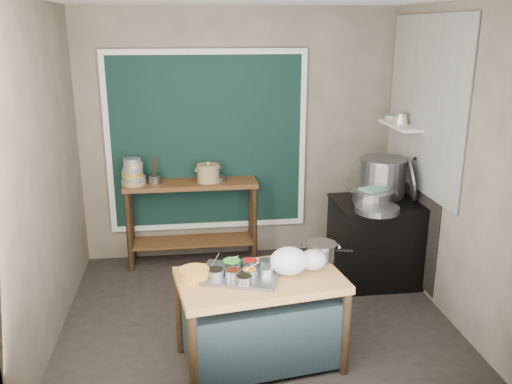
{
  "coord_description": "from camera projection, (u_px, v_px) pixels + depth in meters",
  "views": [
    {
      "loc": [
        -0.59,
        -4.48,
        2.58
      ],
      "look_at": [
        0.04,
        0.25,
        1.12
      ],
      "focal_mm": 38.0,
      "sensor_mm": 36.0,
      "label": 1
    }
  ],
  "objects": [
    {
      "name": "curtain_panel",
      "position": [
        207.0,
        142.0,
        6.03
      ],
      "size": [
        2.1,
        0.02,
        1.9
      ],
      "primitive_type": "cube",
      "color": "black",
      "rests_on": "back_wall"
    },
    {
      "name": "wall_shelf",
      "position": [
        400.0,
        125.0,
        5.62
      ],
      "size": [
        0.22,
        0.7,
        0.03
      ],
      "primitive_type": "cube",
      "color": "beige",
      "rests_on": "right_wall"
    },
    {
      "name": "steamer",
      "position": [
        373.0,
        197.0,
        5.43
      ],
      "size": [
        0.55,
        0.55,
        0.14
      ],
      "primitive_type": null,
      "rotation": [
        0.0,
        0.0,
        -0.32
      ],
      "color": "gray",
      "rests_on": "stove_top"
    },
    {
      "name": "shallow_pan",
      "position": [
        377.0,
        209.0,
        5.19
      ],
      "size": [
        0.55,
        0.55,
        0.06
      ],
      "primitive_type": "cylinder",
      "rotation": [
        0.0,
        0.0,
        0.35
      ],
      "color": "gray",
      "rests_on": "stove_top"
    },
    {
      "name": "stove_top",
      "position": [
        380.0,
        203.0,
        5.52
      ],
      "size": [
        0.92,
        0.69,
        0.03
      ],
      "primitive_type": "cube",
      "color": "black",
      "rests_on": "stove_block"
    },
    {
      "name": "curtain_frame",
      "position": [
        207.0,
        142.0,
        6.02
      ],
      "size": [
        2.22,
        0.03,
        2.02
      ],
      "primitive_type": null,
      "color": "beige",
      "rests_on": "back_wall"
    },
    {
      "name": "yellow_basin",
      "position": [
        194.0,
        274.0,
        4.08
      ],
      "size": [
        0.3,
        0.3,
        0.09
      ],
      "primitive_type": "cylinder",
      "rotation": [
        0.0,
        0.0,
        -0.36
      ],
      "color": "#C18432",
      "rests_on": "prep_table"
    },
    {
      "name": "tile_panel",
      "position": [
        424.0,
        105.0,
        5.28
      ],
      "size": [
        0.02,
        1.7,
        1.7
      ],
      "primitive_type": "cube",
      "color": "#B2B2AA",
      "rests_on": "right_wall"
    },
    {
      "name": "shelf_bowl_stack",
      "position": [
        401.0,
        119.0,
        5.61
      ],
      "size": [
        0.14,
        0.14,
        0.11
      ],
      "color": "silver",
      "rests_on": "wall_shelf"
    },
    {
      "name": "green_cloth",
      "position": [
        373.0,
        189.0,
        5.41
      ],
      "size": [
        0.29,
        0.27,
        0.02
      ],
      "primitive_type": "cube",
      "rotation": [
        0.0,
        0.0,
        0.44
      ],
      "color": "#59927A",
      "rests_on": "steamer"
    },
    {
      "name": "condiment_tray",
      "position": [
        239.0,
        275.0,
        4.14
      ],
      "size": [
        0.7,
        0.6,
        0.03
      ],
      "primitive_type": "cube",
      "rotation": [
        0.0,
        0.0,
        -0.32
      ],
      "color": "gray",
      "rests_on": "prep_table"
    },
    {
      "name": "plastic_bag_b",
      "position": [
        312.0,
        260.0,
        4.24
      ],
      "size": [
        0.25,
        0.23,
        0.16
      ],
      "primitive_type": "ellipsoid",
      "rotation": [
        0.0,
        0.0,
        0.22
      ],
      "color": "white",
      "rests_on": "prep_table"
    },
    {
      "name": "soot_patch",
      "position": [
        411.0,
        213.0,
        5.71
      ],
      "size": [
        0.01,
        1.3,
        1.3
      ],
      "primitive_type": "cube",
      "color": "black",
      "rests_on": "right_wall"
    },
    {
      "name": "prep_table",
      "position": [
        260.0,
        320.0,
        4.25
      ],
      "size": [
        1.34,
        0.89,
        0.75
      ],
      "primitive_type": "cube",
      "rotation": [
        0.0,
        0.0,
        0.15
      ],
      "color": "#9D6939",
      "rests_on": "floor"
    },
    {
      "name": "left_wall",
      "position": [
        44.0,
        177.0,
        4.45
      ],
      "size": [
        0.02,
        3.0,
        2.8
      ],
      "primitive_type": "cube",
      "color": "#776A5B",
      "rests_on": "floor"
    },
    {
      "name": "back_wall",
      "position": [
        238.0,
        136.0,
        6.1
      ],
      "size": [
        3.5,
        0.02,
        2.8
      ],
      "primitive_type": "cube",
      "color": "#776A5B",
      "rests_on": "floor"
    },
    {
      "name": "wide_bowl",
      "position": [
        216.0,
        178.0,
        5.97
      ],
      "size": [
        0.22,
        0.22,
        0.06
      ],
      "primitive_type": "cylinder",
      "rotation": [
        0.0,
        0.0,
        -0.0
      ],
      "color": "gray",
      "rests_on": "back_counter"
    },
    {
      "name": "stove_block",
      "position": [
        377.0,
        243.0,
        5.64
      ],
      "size": [
        0.9,
        0.68,
        0.85
      ],
      "primitive_type": "cube",
      "color": "black",
      "rests_on": "floor"
    },
    {
      "name": "utensil_cup",
      "position": [
        155.0,
        179.0,
        5.88
      ],
      "size": [
        0.18,
        0.18,
        0.09
      ],
      "primitive_type": "cylinder",
      "rotation": [
        0.0,
        0.0,
        -0.16
      ],
      "color": "gray",
      "rests_on": "back_counter"
    },
    {
      "name": "saucepan",
      "position": [
        320.0,
        251.0,
        4.43
      ],
      "size": [
        0.31,
        0.31,
        0.14
      ],
      "primitive_type": null,
      "rotation": [
        0.0,
        0.0,
        -0.21
      ],
      "color": "gray",
      "rests_on": "prep_table"
    },
    {
      "name": "plastic_bag_a",
      "position": [
        289.0,
        261.0,
        4.15
      ],
      "size": [
        0.35,
        0.33,
        0.22
      ],
      "primitive_type": "ellipsoid",
      "rotation": [
        0.0,
        0.0,
        -0.32
      ],
      "color": "white",
      "rests_on": "prep_table"
    },
    {
      "name": "shelf_bowl_green",
      "position": [
        392.0,
        118.0,
        5.83
      ],
      "size": [
        0.2,
        0.2,
        0.05
      ],
      "primitive_type": "cylinder",
      "rotation": [
        0.0,
        0.0,
        0.4
      ],
      "color": "gray",
      "rests_on": "wall_shelf"
    },
    {
      "name": "stock_pot",
      "position": [
        382.0,
        177.0,
        5.64
      ],
      "size": [
        0.67,
        0.67,
        0.4
      ],
      "primitive_type": null,
      "rotation": [
        0.0,
        0.0,
        -0.41
      ],
      "color": "gray",
      "rests_on": "stove_top"
    },
    {
      "name": "right_wall",
      "position": [
        449.0,
        163.0,
        4.89
      ],
      "size": [
        0.02,
        3.0,
        2.8
      ],
      "primitive_type": "cube",
      "color": "#776A5B",
      "rests_on": "floor"
    },
    {
      "name": "bowl_stack",
      "position": [
        133.0,
        173.0,
        5.8
      ],
      "size": [
        0.26,
        0.26,
        0.29
      ],
      "color": "tan",
      "rests_on": "back_counter"
    },
    {
      "name": "ceramic_crock",
      "position": [
        208.0,
        174.0,
        5.93
      ],
      "size": [
        0.34,
        0.34,
        0.18
      ],
      "primitive_type": null,
      "rotation": [
        0.0,
        0.0,
        0.37
      ],
      "color": "#9A8154",
      "rests_on": "back_counter"
    },
    {
      "name": "back_counter",
      "position": [
        192.0,
        222.0,
        6.08
      ],
      "size": [
        1.45,
        0.4,
        0.95
      ],
      "primitive_type": "cube",
      "color": "#533417",
      "rests_on": "floor"
    },
    {
      "name": "condiment_bowls",
      "position": [
        240.0,
        269.0,
        4.14
      ],
      "size": [
        0.53,
        0.4,
        0.06
      ],
      "color": "gray",
      "rests_on": "condiment_tray"
    },
    {
      "name": "pot_lid",
      "position": [
        411.0,
        179.0,
        5.49
      ],
      "size": [
        0.23,
        0.47,
        0.45
      ],
      "primitive_type": "cylinder",
      "rotation": [
        0.0,
        1.36,
        -0.27
      ],
      "color": "gray",
      "rests_on": "stove_top"
    },
    {
      "name": "floor",
      "position": [
        256.0,
        315.0,
        5.08
      ],
      "size": [
        3.5,
        3.0,
        0.02
      ],
      "primitive_type": "cube",
      "color": "black",
      "rests_on": "ground"
    }
  ]
}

